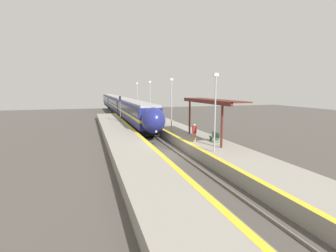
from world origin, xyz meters
TOP-DOWN VIEW (x-y plane):
  - ground_plane at (0.00, 0.00)m, footprint 120.00×120.00m
  - rail_left at (-0.72, 0.00)m, footprint 0.08×90.00m
  - rail_right at (0.72, 0.00)m, footprint 0.08×90.00m
  - train at (0.00, 41.26)m, footprint 2.82×72.94m
  - platform_right at (3.75, 0.00)m, footprint 4.24×64.00m
  - platform_left at (-3.51, 0.00)m, footprint 3.77×64.00m
  - platform_bench at (4.43, -0.15)m, footprint 0.44×1.51m
  - person_waiting at (2.50, 0.31)m, footprint 0.36×0.23m
  - railway_signal at (-2.28, 18.31)m, footprint 0.28×0.28m
  - lamppost_near at (2.51, -3.78)m, footprint 0.36×0.20m
  - lamppost_mid at (2.51, 7.42)m, footprint 0.36×0.20m
  - lamppost_far at (2.51, 18.63)m, footprint 0.36×0.20m
  - lamppost_farthest at (2.51, 29.83)m, footprint 0.36×0.20m
  - station_canopy at (4.34, 1.05)m, footprint 2.02×10.36m

SIDE VIEW (x-z plane):
  - ground_plane at x=0.00m, z-range 0.00..0.00m
  - rail_left at x=-0.72m, z-range 0.00..0.15m
  - rail_right at x=0.72m, z-range 0.00..0.15m
  - platform_right at x=3.75m, z-range 0.00..0.96m
  - platform_left at x=-3.51m, z-range 0.00..0.96m
  - platform_bench at x=4.43m, z-range 0.98..1.87m
  - person_waiting at x=2.50m, z-range 0.99..2.73m
  - train at x=0.00m, z-range 0.29..4.34m
  - railway_signal at x=-2.28m, z-range 0.51..5.35m
  - lamppost_near at x=2.51m, z-range 1.36..7.57m
  - lamppost_mid at x=2.51m, z-range 1.36..7.57m
  - lamppost_far at x=2.51m, z-range 1.36..7.57m
  - lamppost_farthest at x=2.51m, z-range 1.36..7.57m
  - station_canopy at x=4.34m, z-range 2.66..6.64m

